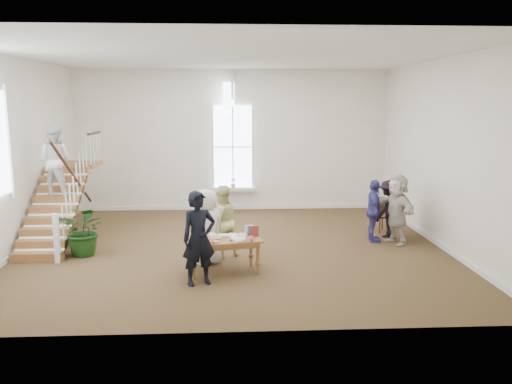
{
  "coord_description": "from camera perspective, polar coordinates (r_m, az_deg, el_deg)",
  "views": [
    {
      "loc": [
        -0.07,
        -11.61,
        3.43
      ],
      "look_at": [
        0.54,
        0.4,
        1.29
      ],
      "focal_mm": 35.0,
      "sensor_mm": 36.0,
      "label": 1
    }
  ],
  "objects": [
    {
      "name": "ground",
      "position": [
        12.11,
        -2.49,
        -6.39
      ],
      "size": [
        10.0,
        10.0,
        0.0
      ],
      "primitive_type": "plane",
      "color": "#48341C",
      "rests_on": "ground"
    },
    {
      "name": "woman_cluster_c",
      "position": [
        12.73,
        15.8,
        -1.91
      ],
      "size": [
        0.95,
        1.69,
        1.74
      ],
      "primitive_type": "imported",
      "rotation": [
        0.0,
        0.0,
        5.0
      ],
      "color": "beige",
      "rests_on": "ground"
    },
    {
      "name": "woman_cluster_b",
      "position": [
        13.36,
        14.89,
        -1.84
      ],
      "size": [
        1.08,
        1.07,
        1.5
      ],
      "primitive_type": "imported",
      "rotation": [
        0.0,
        0.0,
        3.9
      ],
      "color": "black",
      "rests_on": "ground"
    },
    {
      "name": "elderly_woman",
      "position": [
        10.78,
        -5.59,
        -3.97
      ],
      "size": [
        0.96,
        0.86,
        1.64
      ],
      "primitive_type": "imported",
      "rotation": [
        0.0,
        0.0,
        3.69
      ],
      "color": "silver",
      "rests_on": "ground"
    },
    {
      "name": "person_yellow",
      "position": [
        11.26,
        -3.95,
        -3.35
      ],
      "size": [
        0.98,
        0.89,
        1.64
      ],
      "primitive_type": "imported",
      "rotation": [
        0.0,
        0.0,
        3.56
      ],
      "color": "#DCDA8A",
      "rests_on": "ground"
    },
    {
      "name": "side_chair",
      "position": [
        13.99,
        13.96,
        -2.3
      ],
      "size": [
        0.5,
        0.5,
        0.91
      ],
      "rotation": [
        0.0,
        0.0,
        0.34
      ],
      "color": "#351A0E",
      "rests_on": "ground"
    },
    {
      "name": "staircase",
      "position": [
        13.2,
        -21.78,
        1.48
      ],
      "size": [
        1.1,
        4.1,
        2.92
      ],
      "color": "brown",
      "rests_on": "ground"
    },
    {
      "name": "woman_cluster_a",
      "position": [
        12.78,
        13.3,
        -2.13
      ],
      "size": [
        0.51,
        0.97,
        1.57
      ],
      "primitive_type": "imported",
      "rotation": [
        0.0,
        0.0,
        1.43
      ],
      "color": "#3B3888",
      "rests_on": "ground"
    },
    {
      "name": "police_officer",
      "position": [
        9.56,
        -6.54,
        -5.29
      ],
      "size": [
        0.78,
        0.66,
        1.82
      ],
      "primitive_type": "imported",
      "rotation": [
        0.0,
        0.0,
        0.4
      ],
      "color": "black",
      "rests_on": "ground"
    },
    {
      "name": "library_table",
      "position": [
        10.24,
        -3.68,
        -5.8
      ],
      "size": [
        1.64,
        1.06,
        0.77
      ],
      "rotation": [
        0.0,
        0.0,
        0.21
      ],
      "color": "brown",
      "rests_on": "ground"
    },
    {
      "name": "floor_plant",
      "position": [
        12.01,
        -18.98,
        -4.16
      ],
      "size": [
        1.28,
        1.18,
        1.18
      ],
      "primitive_type": "imported",
      "rotation": [
        0.0,
        0.0,
        -0.29
      ],
      "color": "#153611",
      "rests_on": "ground"
    },
    {
      "name": "room_shell",
      "position": [
        16.28,
        -2.62,
        -0.64
      ],
      "size": [
        10.49,
        10.0,
        10.0
      ],
      "color": "silver",
      "rests_on": "ground"
    }
  ]
}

